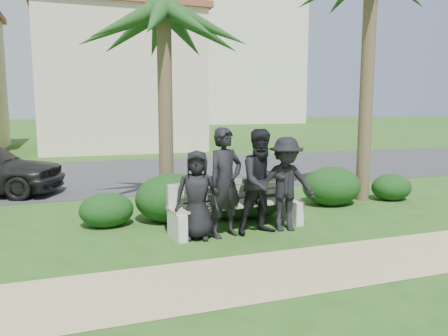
% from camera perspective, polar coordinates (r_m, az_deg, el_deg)
% --- Properties ---
extents(ground, '(160.00, 160.00, 0.00)m').
position_cam_1_polar(ground, '(8.15, 7.69, -8.13)').
color(ground, '#274E16').
rests_on(ground, ground).
extents(footpath, '(30.00, 1.60, 0.01)m').
position_cam_1_polar(footpath, '(6.67, 14.88, -12.00)').
color(footpath, tan).
rests_on(footpath, ground).
extents(asphalt_street, '(160.00, 8.00, 0.01)m').
position_cam_1_polar(asphalt_street, '(15.54, -5.83, -0.37)').
color(asphalt_street, '#2D2D30').
rests_on(asphalt_street, ground).
extents(stucco_bldg_right, '(8.40, 8.40, 7.30)m').
position_cam_1_polar(stucco_bldg_right, '(25.13, -13.71, 11.00)').
color(stucco_bldg_right, beige).
rests_on(stucco_bldg_right, ground).
extents(hotel_tower, '(26.00, 18.00, 37.30)m').
position_cam_1_polar(hotel_tower, '(65.36, -3.68, 17.81)').
color(hotel_tower, '#EEE0C7').
rests_on(hotel_tower, ground).
extents(park_bench, '(2.59, 0.86, 0.88)m').
position_cam_1_polar(park_bench, '(8.05, 1.74, -5.31)').
color(park_bench, gray).
rests_on(park_bench, ground).
extents(man_a, '(0.86, 0.69, 1.53)m').
position_cam_1_polar(man_a, '(7.45, -3.55, -3.54)').
color(man_a, black).
rests_on(man_a, ground).
extents(man_b, '(0.81, 0.66, 1.91)m').
position_cam_1_polar(man_b, '(7.55, 0.17, -1.91)').
color(man_b, black).
rests_on(man_b, ground).
extents(man_c, '(0.97, 0.78, 1.87)m').
position_cam_1_polar(man_c, '(7.75, 5.04, -1.80)').
color(man_c, black).
rests_on(man_c, ground).
extents(man_d, '(1.20, 0.82, 1.72)m').
position_cam_1_polar(man_d, '(8.01, 8.07, -2.10)').
color(man_d, black).
rests_on(man_d, ground).
extents(hedge_a, '(1.02, 0.84, 0.66)m').
position_cam_1_polar(hedge_a, '(8.59, -15.09, -5.20)').
color(hedge_a, black).
rests_on(hedge_a, ground).
extents(hedge_b, '(1.50, 1.24, 0.98)m').
position_cam_1_polar(hedge_b, '(8.75, -6.69, -3.69)').
color(hedge_b, black).
rests_on(hedge_b, ground).
extents(hedge_c, '(1.22, 1.01, 0.79)m').
position_cam_1_polar(hedge_c, '(8.90, 1.37, -4.04)').
color(hedge_c, black).
rests_on(hedge_c, ground).
extents(hedge_d, '(1.35, 1.12, 0.88)m').
position_cam_1_polar(hedge_d, '(9.05, 3.94, -3.57)').
color(hedge_d, black).
rests_on(hedge_d, ground).
extents(hedge_e, '(1.39, 1.15, 0.91)m').
position_cam_1_polar(hedge_e, '(10.41, 13.86, -2.18)').
color(hedge_e, black).
rests_on(hedge_e, ground).
extents(hedge_f, '(1.00, 0.83, 0.65)m').
position_cam_1_polar(hedge_f, '(11.39, 21.03, -2.27)').
color(hedge_f, black).
rests_on(hedge_f, ground).
extents(palm_left, '(3.00, 3.00, 5.17)m').
position_cam_1_polar(palm_left, '(9.92, -7.90, 19.33)').
color(palm_left, brown).
rests_on(palm_left, ground).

